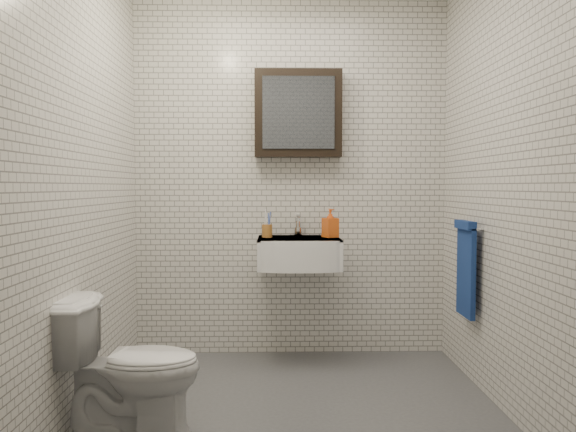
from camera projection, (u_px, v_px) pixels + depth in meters
The scene contains 9 objects.
ground at pixel (295, 405), 3.05m from camera, with size 2.20×2.00×0.01m, color #484A4F.
room_shell at pixel (295, 135), 2.97m from camera, with size 2.22×2.02×2.51m.
washbasin at pixel (299, 252), 3.75m from camera, with size 0.55×0.50×0.20m.
faucet at pixel (298, 226), 3.93m from camera, with size 0.06×0.20×0.15m.
mirror_cabinet at pixel (298, 114), 3.89m from camera, with size 0.60×0.15×0.60m.
towel_rail at pixel (466, 265), 3.38m from camera, with size 0.09×0.30×0.58m.
toothbrush_cup at pixel (267, 230), 3.81m from camera, with size 0.08×0.08×0.19m.
soap_bottle at pixel (330, 223), 3.81m from camera, with size 0.09×0.09×0.20m, color orange.
toilet at pixel (130, 366), 2.68m from camera, with size 0.38×0.66×0.67m, color white.
Camera 1 is at (-0.10, -2.99, 1.19)m, focal length 35.00 mm.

